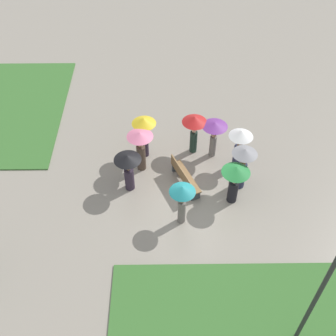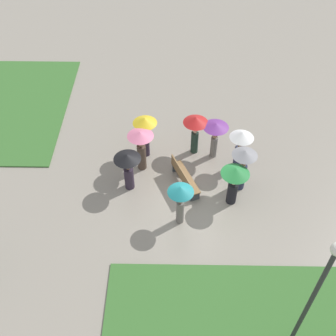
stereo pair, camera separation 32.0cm
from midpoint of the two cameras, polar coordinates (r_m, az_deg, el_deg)
ground_plane at (r=16.37m, az=3.30°, el=-4.44°), size 90.00×90.00×0.00m
park_bench at (r=16.54m, az=2.74°, el=-1.22°), size 1.92×1.16×0.90m
lamp_post at (r=11.29m, az=20.34°, el=-15.09°), size 0.32×0.32×5.08m
crowd_person_green at (r=15.57m, az=9.57°, el=-1.38°), size 1.06×1.06×1.83m
crowd_person_purple at (r=17.26m, az=6.96°, el=4.91°), size 1.06×1.06×1.78m
crowd_person_red at (r=17.34m, az=4.27°, el=5.69°), size 1.04×1.04×1.88m
crowd_person_yellow at (r=17.12m, az=-2.58°, el=5.44°), size 0.99×0.99×2.00m
crowd_person_black at (r=15.99m, az=-4.88°, el=0.34°), size 1.04×1.04×1.77m
crowd_person_grey at (r=16.12m, az=10.70°, el=0.57°), size 0.96×0.96×2.00m
crowd_person_pink at (r=16.66m, az=-3.14°, el=3.24°), size 1.04×1.04×1.94m
crowd_person_teal at (r=14.66m, az=2.34°, el=-3.87°), size 0.93×0.93×1.89m
crowd_person_white at (r=16.92m, az=10.34°, el=3.23°), size 0.97×0.97×1.92m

